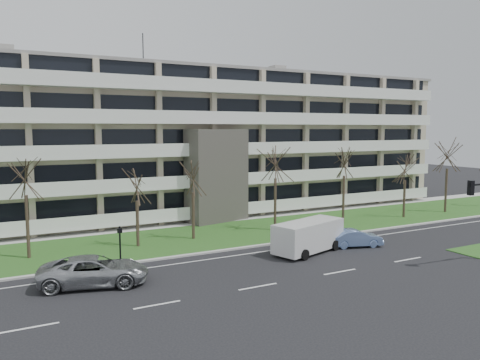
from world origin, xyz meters
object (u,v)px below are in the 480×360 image
white_van (309,234)px  blue_sedan (355,238)px  pedestrian_signal (120,242)px  silver_pickup (94,271)px

white_van → blue_sedan: bearing=-22.5°
white_van → pedestrian_signal: pedestrian_signal is taller
pedestrian_signal → silver_pickup: bearing=-148.2°
blue_sedan → white_van: 4.19m
silver_pickup → pedestrian_signal: 3.41m
white_van → pedestrian_signal: size_ratio=2.26×
blue_sedan → white_van: white_van is taller
silver_pickup → blue_sedan: 19.49m
white_van → pedestrian_signal: bearing=153.0°
blue_sedan → pedestrian_signal: 17.61m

